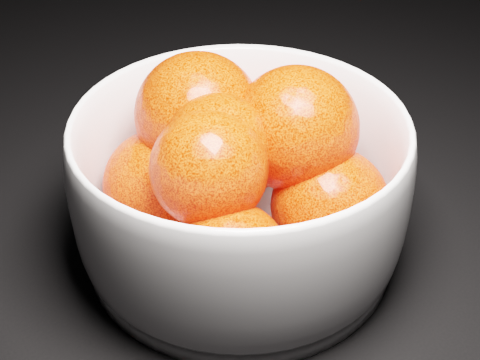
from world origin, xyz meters
TOP-DOWN VIEW (x-y plane):
  - ground at (0.00, 0.00)m, footprint 3.00×3.00m
  - bowl at (-0.10, -0.02)m, footprint 0.25×0.25m
  - orange_pile at (-0.10, -0.01)m, footprint 0.18×0.21m

SIDE VIEW (x-z plane):
  - ground at x=0.00m, z-range 0.00..0.00m
  - bowl at x=-0.10m, z-range 0.00..0.12m
  - orange_pile at x=-0.10m, z-range 0.01..0.15m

